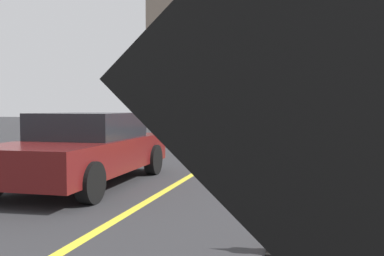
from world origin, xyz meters
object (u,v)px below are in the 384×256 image
(box_truck, at_px, (317,98))
(pickup_car, at_px, (85,148))
(traffic_cone_curbside, at_px, (299,160))
(highway_guide_sign, at_px, (341,75))
(arrow_board_trailer, at_px, (288,142))
(traffic_cone_far_lane, at_px, (285,183))
(traffic_cone_mid_lane, at_px, (285,216))

(box_truck, distance_m, pickup_car, 12.34)
(traffic_cone_curbside, bearing_deg, box_truck, 86.63)
(box_truck, xyz_separation_m, traffic_cone_curbside, (-0.56, -9.59, -1.52))
(highway_guide_sign, bearing_deg, box_truck, -101.55)
(highway_guide_sign, height_order, traffic_cone_curbside, highway_guide_sign)
(box_truck, height_order, highway_guide_sign, highway_guide_sign)
(arrow_board_trailer, bearing_deg, traffic_cone_far_lane, -88.22)
(arrow_board_trailer, distance_m, traffic_cone_curbside, 3.45)
(box_truck, height_order, traffic_cone_curbside, box_truck)
(highway_guide_sign, relative_size, traffic_cone_mid_lane, 6.46)
(box_truck, xyz_separation_m, traffic_cone_far_lane, (-0.74, -11.96, -1.60))
(traffic_cone_curbside, bearing_deg, pickup_car, -155.57)
(pickup_car, relative_size, highway_guide_sign, 0.90)
(pickup_car, xyz_separation_m, traffic_cone_curbside, (4.00, 1.82, -0.33))
(highway_guide_sign, bearing_deg, traffic_cone_mid_lane, -95.71)
(traffic_cone_mid_lane, relative_size, traffic_cone_far_lane, 1.31)
(arrow_board_trailer, height_order, traffic_cone_mid_lane, arrow_board_trailer)
(pickup_car, distance_m, traffic_cone_far_lane, 3.89)
(traffic_cone_far_lane, bearing_deg, traffic_cone_curbside, 85.76)
(pickup_car, bearing_deg, highway_guide_sign, 72.17)
(traffic_cone_far_lane, bearing_deg, box_truck, 86.46)
(traffic_cone_mid_lane, bearing_deg, traffic_cone_curbside, 89.09)
(arrow_board_trailer, xyz_separation_m, traffic_cone_mid_lane, (0.28, -8.21, -0.10))
(box_truck, distance_m, traffic_cone_far_lane, 12.09)
(arrow_board_trailer, bearing_deg, box_truck, 81.51)
(traffic_cone_far_lane, height_order, traffic_cone_curbside, traffic_cone_curbside)
(traffic_cone_mid_lane, height_order, traffic_cone_far_lane, traffic_cone_mid_lane)
(arrow_board_trailer, height_order, traffic_cone_far_lane, arrow_board_trailer)
(traffic_cone_mid_lane, height_order, traffic_cone_curbside, traffic_cone_mid_lane)
(box_truck, bearing_deg, traffic_cone_curbside, -93.37)
(arrow_board_trailer, height_order, pickup_car, arrow_board_trailer)
(box_truck, height_order, pickup_car, box_truck)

